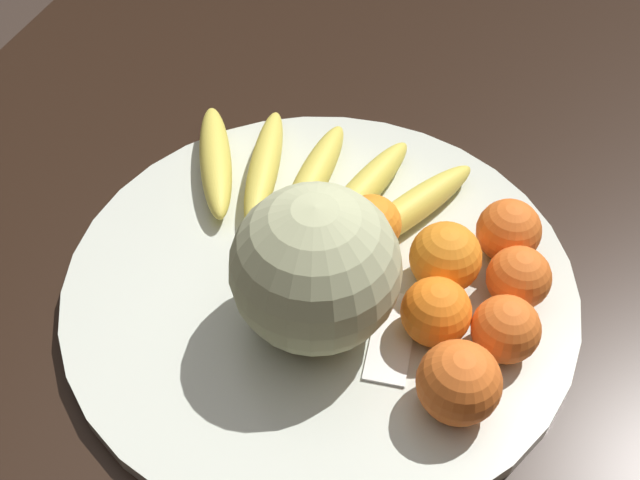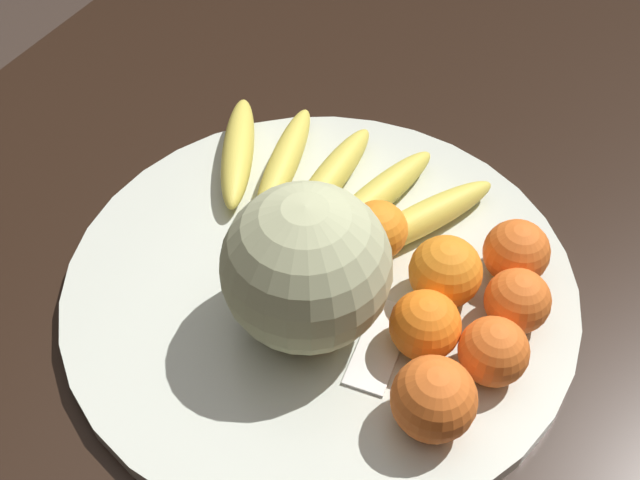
% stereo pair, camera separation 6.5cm
% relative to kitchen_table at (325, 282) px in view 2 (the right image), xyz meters
% --- Properties ---
extents(kitchen_table, '(1.49, 0.97, 0.73)m').
position_rel_kitchen_table_xyz_m(kitchen_table, '(0.00, 0.00, 0.00)').
color(kitchen_table, black).
rests_on(kitchen_table, ground_plane).
extents(fruit_bowl, '(0.47, 0.47, 0.02)m').
position_rel_kitchen_table_xyz_m(fruit_bowl, '(-0.07, -0.03, 0.10)').
color(fruit_bowl, beige).
rests_on(fruit_bowl, kitchen_table).
extents(melon, '(0.14, 0.14, 0.14)m').
position_rel_kitchen_table_xyz_m(melon, '(-0.12, -0.04, 0.18)').
color(melon, '#B2B789').
rests_on(melon, fruit_bowl).
extents(banana_bunch, '(0.19, 0.32, 0.03)m').
position_rel_kitchen_table_xyz_m(banana_bunch, '(0.03, 0.01, 0.12)').
color(banana_bunch, '#473819').
rests_on(banana_bunch, fruit_bowl).
extents(orange_front_left, '(0.07, 0.07, 0.07)m').
position_rel_kitchen_table_xyz_m(orange_front_left, '(-0.17, -0.17, 0.14)').
color(orange_front_left, orange).
rests_on(orange_front_left, fruit_bowl).
extents(orange_front_right, '(0.06, 0.06, 0.06)m').
position_rel_kitchen_table_xyz_m(orange_front_right, '(-0.10, -0.14, 0.14)').
color(orange_front_right, orange).
rests_on(orange_front_right, fruit_bowl).
extents(orange_mid_center, '(0.06, 0.06, 0.06)m').
position_rel_kitchen_table_xyz_m(orange_mid_center, '(-0.04, -0.14, 0.14)').
color(orange_mid_center, orange).
rests_on(orange_mid_center, fruit_bowl).
extents(orange_back_left, '(0.06, 0.06, 0.06)m').
position_rel_kitchen_table_xyz_m(orange_back_left, '(-0.04, -0.20, 0.14)').
color(orange_back_left, orange).
rests_on(orange_back_left, fruit_bowl).
extents(orange_back_right, '(0.06, 0.06, 0.06)m').
position_rel_kitchen_table_xyz_m(orange_back_right, '(0.01, -0.19, 0.14)').
color(orange_back_right, orange).
rests_on(orange_back_right, fruit_bowl).
extents(orange_top_small, '(0.06, 0.06, 0.06)m').
position_rel_kitchen_table_xyz_m(orange_top_small, '(-0.02, -0.06, 0.14)').
color(orange_top_small, orange).
rests_on(orange_top_small, fruit_bowl).
extents(orange_side_extra, '(0.06, 0.06, 0.06)m').
position_rel_kitchen_table_xyz_m(orange_side_extra, '(-0.10, -0.20, 0.14)').
color(orange_side_extra, orange).
rests_on(orange_side_extra, fruit_bowl).
extents(produce_tag, '(0.10, 0.04, 0.00)m').
position_rel_kitchen_table_xyz_m(produce_tag, '(-0.12, -0.11, 0.11)').
color(produce_tag, white).
rests_on(produce_tag, fruit_bowl).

